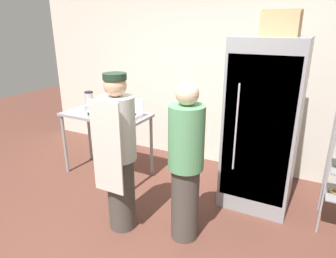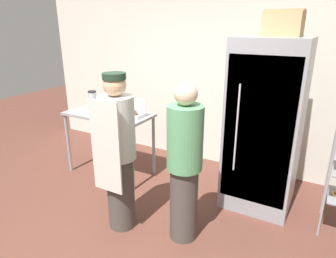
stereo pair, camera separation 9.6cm
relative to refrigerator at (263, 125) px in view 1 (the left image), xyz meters
The scene contains 10 objects.
ground_plane 2.00m from the refrigerator, 120.95° to the right, with size 14.00×14.00×0.00m, color brown.
back_wall 1.33m from the refrigerator, 135.14° to the left, with size 6.40×0.12×2.82m, color silver.
refrigerator is the anchor object (origin of this frame).
prep_counter 2.10m from the refrigerator, behind, with size 1.23×0.61×0.91m.
donut_box 1.69m from the refrigerator, behind, with size 0.30×0.20×0.24m.
blender_pitcher 2.39m from the refrigerator, behind, with size 0.15×0.15×0.28m.
binder_stack 2.11m from the refrigerator, behind, with size 0.32×0.24×0.09m.
cardboard_storage_box 1.11m from the refrigerator, 36.65° to the left, with size 0.38×0.35×0.26m.
person_baker 1.68m from the refrigerator, 134.41° to the right, with size 0.35×0.37×1.67m.
person_customer 1.16m from the refrigerator, 116.17° to the right, with size 0.34×0.34×1.62m.
Camera 1 is at (1.43, -1.91, 2.09)m, focal length 32.00 mm.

